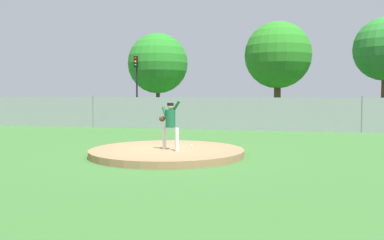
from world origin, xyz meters
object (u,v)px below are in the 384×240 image
parked_car_white (100,111)px  parked_car_burgundy (360,114)px  pitcher_youth (170,121)px  parked_car_champagne (140,112)px  traffic_cone_orange (211,118)px  parked_car_slate (259,113)px  baseball (191,146)px  parked_car_charcoal (311,114)px  traffic_light_near (136,76)px

parked_car_white → parked_car_burgundy: size_ratio=1.08×
pitcher_youth → parked_car_white: (-9.62, 14.69, -0.35)m
parked_car_champagne → traffic_cone_orange: bearing=32.3°
parked_car_slate → parked_car_champagne: bearing=-179.6°
pitcher_youth → parked_car_white: pitcher_youth is taller
pitcher_youth → parked_car_burgundy: (8.12, 14.51, -0.38)m
baseball → parked_car_slate: size_ratio=0.02×
parked_car_champagne → parked_car_burgundy: bearing=-0.3°
pitcher_youth → parked_car_white: bearing=123.2°
pitcher_youth → parked_car_champagne: pitcher_youth is taller
parked_car_champagne → parked_car_slate: bearing=0.4°
pitcher_youth → parked_car_white: 17.56m
parked_car_champagne → parked_car_white: (-3.14, 0.09, 0.01)m
parked_car_charcoal → parked_car_burgundy: size_ratio=1.03×
traffic_light_near → traffic_cone_orange: bearing=-11.1°
parked_car_champagne → parked_car_white: bearing=178.3°
parked_car_white → traffic_cone_orange: (7.72, 2.81, -0.55)m
parked_car_charcoal → traffic_cone_orange: parked_car_charcoal is taller
pitcher_youth → traffic_light_near: traffic_light_near is taller
parked_car_charcoal → traffic_light_near: (-13.46, 3.95, 2.70)m
baseball → parked_car_champagne: parked_car_champagne is taller
pitcher_youth → parked_car_champagne: size_ratio=0.40×
parked_car_champagne → traffic_cone_orange: 5.44m
pitcher_youth → traffic_cone_orange: bearing=96.2°
baseball → parked_car_white: size_ratio=0.02×
parked_car_charcoal → parked_car_champagne: parked_car_champagne is taller
pitcher_youth → parked_car_slate: 14.78m
parked_car_burgundy → traffic_light_near: bearing=165.5°
parked_car_burgundy → traffic_cone_orange: 10.48m
baseball → parked_car_burgundy: bearing=60.7°
baseball → parked_car_slate: parked_car_slate is taller
parked_car_charcoal → parked_car_white: bearing=-179.6°
traffic_cone_orange → traffic_light_near: traffic_light_near is taller
traffic_light_near → parked_car_burgundy: bearing=-14.5°
parked_car_champagne → parked_car_white: 3.14m
traffic_cone_orange → parked_car_charcoal: bearing=-20.9°
parked_car_charcoal → parked_car_slate: 3.28m
parked_car_champagne → parked_car_burgundy: (14.61, -0.09, -0.02)m
baseball → traffic_cone_orange: (-2.40, 16.59, 0.00)m
parked_car_charcoal → parked_car_slate: parked_car_slate is taller
traffic_cone_orange → parked_car_burgundy: bearing=-16.6°
parked_car_slate → parked_car_charcoal: bearing=2.4°
baseball → traffic_cone_orange: size_ratio=0.13×
parked_car_charcoal → parked_car_burgundy: bearing=-5.6°
pitcher_youth → parked_car_slate: size_ratio=0.37×
parked_car_burgundy → traffic_light_near: (-16.42, 4.24, 2.68)m
baseball → traffic_light_near: traffic_light_near is taller
baseball → parked_car_burgundy: size_ratio=0.02×
baseball → traffic_light_near: (-8.80, 17.85, 3.21)m
parked_car_slate → traffic_light_near: size_ratio=0.86×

